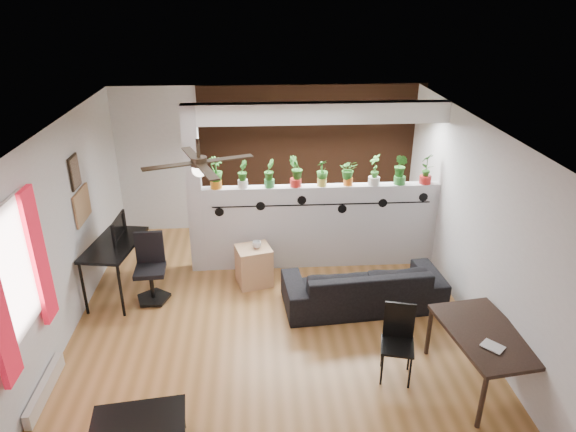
{
  "coord_description": "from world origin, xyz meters",
  "views": [
    {
      "loc": [
        -0.17,
        -5.68,
        4.09
      ],
      "look_at": [
        0.23,
        0.6,
        1.27
      ],
      "focal_mm": 32.0,
      "sensor_mm": 36.0,
      "label": 1
    }
  ],
  "objects_px": {
    "potted_plant_6": "(375,169)",
    "folding_chair": "(398,335)",
    "potted_plant_3": "(296,171)",
    "computer_desk": "(115,248)",
    "coffee_table": "(139,422)",
    "potted_plant_8": "(427,168)",
    "potted_plant_0": "(215,172)",
    "sofa": "(363,286)",
    "potted_plant_7": "(401,168)",
    "potted_plant_4": "(322,172)",
    "cup": "(257,245)",
    "potted_plant_5": "(348,172)",
    "cube_shelf": "(254,266)",
    "potted_plant_2": "(269,173)",
    "potted_plant_1": "(242,173)",
    "office_chair": "(151,272)",
    "dining_table": "(485,338)",
    "ceiling_fan": "(199,165)"
  },
  "relations": [
    {
      "from": "potted_plant_2",
      "to": "folding_chair",
      "type": "xyz_separation_m",
      "value": [
        1.35,
        -2.58,
        -1.05
      ]
    },
    {
      "from": "potted_plant_3",
      "to": "office_chair",
      "type": "bearing_deg",
      "value": -158.31
    },
    {
      "from": "computer_desk",
      "to": "potted_plant_6",
      "type": "bearing_deg",
      "value": 10.17
    },
    {
      "from": "folding_chair",
      "to": "ceiling_fan",
      "type": "bearing_deg",
      "value": 160.21
    },
    {
      "from": "potted_plant_1",
      "to": "folding_chair",
      "type": "bearing_deg",
      "value": -55.9
    },
    {
      "from": "potted_plant_0",
      "to": "office_chair",
      "type": "relative_size",
      "value": 0.48
    },
    {
      "from": "potted_plant_6",
      "to": "folding_chair",
      "type": "height_order",
      "value": "potted_plant_6"
    },
    {
      "from": "potted_plant_3",
      "to": "computer_desk",
      "type": "distance_m",
      "value": 2.81
    },
    {
      "from": "potted_plant_3",
      "to": "cup",
      "type": "xyz_separation_m",
      "value": [
        -0.61,
        -0.51,
        -0.95
      ]
    },
    {
      "from": "potted_plant_3",
      "to": "potted_plant_1",
      "type": "bearing_deg",
      "value": 180.0
    },
    {
      "from": "potted_plant_4",
      "to": "folding_chair",
      "type": "bearing_deg",
      "value": -77.74
    },
    {
      "from": "potted_plant_7",
      "to": "office_chair",
      "type": "relative_size",
      "value": 0.48
    },
    {
      "from": "ceiling_fan",
      "to": "coffee_table",
      "type": "distance_m",
      "value": 2.65
    },
    {
      "from": "ceiling_fan",
      "to": "potted_plant_4",
      "type": "relative_size",
      "value": 2.98
    },
    {
      "from": "coffee_table",
      "to": "folding_chair",
      "type": "bearing_deg",
      "value": 18.94
    },
    {
      "from": "potted_plant_5",
      "to": "computer_desk",
      "type": "distance_m",
      "value": 3.55
    },
    {
      "from": "potted_plant_5",
      "to": "potted_plant_3",
      "type": "bearing_deg",
      "value": 180.0
    },
    {
      "from": "potted_plant_1",
      "to": "potted_plant_3",
      "type": "height_order",
      "value": "potted_plant_3"
    },
    {
      "from": "folding_chair",
      "to": "potted_plant_7",
      "type": "bearing_deg",
      "value": 76.37
    },
    {
      "from": "potted_plant_1",
      "to": "computer_desk",
      "type": "xyz_separation_m",
      "value": [
        -1.81,
        -0.68,
        -0.83
      ]
    },
    {
      "from": "potted_plant_7",
      "to": "cube_shelf",
      "type": "height_order",
      "value": "potted_plant_7"
    },
    {
      "from": "potted_plant_8",
      "to": "computer_desk",
      "type": "xyz_separation_m",
      "value": [
        -4.57,
        -0.68,
        -0.86
      ]
    },
    {
      "from": "potted_plant_2",
      "to": "coffee_table",
      "type": "distance_m",
      "value": 3.95
    },
    {
      "from": "computer_desk",
      "to": "ceiling_fan",
      "type": "bearing_deg",
      "value": -38.91
    },
    {
      "from": "potted_plant_2",
      "to": "cube_shelf",
      "type": "bearing_deg",
      "value": -117.17
    },
    {
      "from": "sofa",
      "to": "coffee_table",
      "type": "height_order",
      "value": "sofa"
    },
    {
      "from": "potted_plant_4",
      "to": "coffee_table",
      "type": "distance_m",
      "value": 4.28
    },
    {
      "from": "cup",
      "to": "potted_plant_6",
      "type": "bearing_deg",
      "value": 15.89
    },
    {
      "from": "office_chair",
      "to": "potted_plant_7",
      "type": "bearing_deg",
      "value": 12.78
    },
    {
      "from": "potted_plant_3",
      "to": "coffee_table",
      "type": "xyz_separation_m",
      "value": [
        -1.75,
        -3.5,
        -1.24
      ]
    },
    {
      "from": "sofa",
      "to": "potted_plant_7",
      "type": "bearing_deg",
      "value": -126.4
    },
    {
      "from": "potted_plant_0",
      "to": "potted_plant_3",
      "type": "xyz_separation_m",
      "value": [
        1.19,
        0.0,
        -0.0
      ]
    },
    {
      "from": "potted_plant_1",
      "to": "cube_shelf",
      "type": "xyz_separation_m",
      "value": [
        0.13,
        -0.51,
        -1.27
      ]
    },
    {
      "from": "sofa",
      "to": "ceiling_fan",
      "type": "bearing_deg",
      "value": 12.12
    },
    {
      "from": "coffee_table",
      "to": "potted_plant_8",
      "type": "bearing_deg",
      "value": 43.28
    },
    {
      "from": "sofa",
      "to": "office_chair",
      "type": "bearing_deg",
      "value": -11.36
    },
    {
      "from": "potted_plant_0",
      "to": "computer_desk",
      "type": "height_order",
      "value": "potted_plant_0"
    },
    {
      "from": "potted_plant_2",
      "to": "cup",
      "type": "height_order",
      "value": "potted_plant_2"
    },
    {
      "from": "ceiling_fan",
      "to": "computer_desk",
      "type": "xyz_separation_m",
      "value": [
        -1.39,
        1.12,
        -1.57
      ]
    },
    {
      "from": "potted_plant_2",
      "to": "cube_shelf",
      "type": "distance_m",
      "value": 1.4
    },
    {
      "from": "potted_plant_4",
      "to": "sofa",
      "type": "xyz_separation_m",
      "value": [
        0.45,
        -1.18,
        -1.26
      ]
    },
    {
      "from": "potted_plant_8",
      "to": "dining_table",
      "type": "height_order",
      "value": "potted_plant_8"
    },
    {
      "from": "potted_plant_8",
      "to": "cup",
      "type": "bearing_deg",
      "value": -168.82
    },
    {
      "from": "potted_plant_0",
      "to": "computer_desk",
      "type": "xyz_separation_m",
      "value": [
        -1.41,
        -0.68,
        -0.85
      ]
    },
    {
      "from": "potted_plant_5",
      "to": "office_chair",
      "type": "xyz_separation_m",
      "value": [
        -2.89,
        -0.83,
        -1.13
      ]
    },
    {
      "from": "potted_plant_6",
      "to": "folding_chair",
      "type": "distance_m",
      "value": 2.8
    },
    {
      "from": "coffee_table",
      "to": "computer_desk",
      "type": "bearing_deg",
      "value": 106.71
    },
    {
      "from": "potted_plant_0",
      "to": "potted_plant_4",
      "type": "height_order",
      "value": "potted_plant_0"
    },
    {
      "from": "potted_plant_3",
      "to": "potted_plant_4",
      "type": "bearing_deg",
      "value": 0.0
    },
    {
      "from": "potted_plant_2",
      "to": "office_chair",
      "type": "distance_m",
      "value": 2.21
    }
  ]
}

